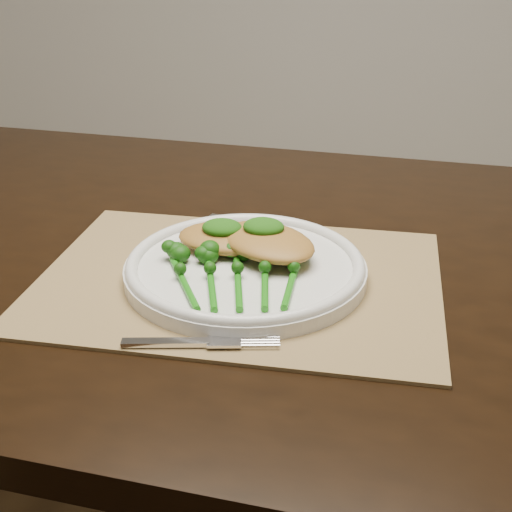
% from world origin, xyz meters
% --- Properties ---
extents(dining_table, '(1.63, 0.95, 0.75)m').
position_xyz_m(dining_table, '(0.01, 0.05, 0.38)').
color(dining_table, black).
rests_on(dining_table, ground).
extents(placemat, '(0.51, 0.38, 0.00)m').
position_xyz_m(placemat, '(0.02, -0.05, 0.75)').
color(placemat, olive).
rests_on(placemat, dining_table).
extents(dinner_plate, '(0.30, 0.30, 0.03)m').
position_xyz_m(dinner_plate, '(0.03, -0.05, 0.77)').
color(dinner_plate, silver).
rests_on(dinner_plate, placemat).
extents(knife, '(0.19, 0.06, 0.01)m').
position_xyz_m(knife, '(0.01, 0.10, 0.76)').
color(knife, silver).
rests_on(knife, placemat).
extents(fork, '(0.17, 0.05, 0.01)m').
position_xyz_m(fork, '(0.03, -0.21, 0.76)').
color(fork, silver).
rests_on(fork, placemat).
extents(chicken_fillet_left, '(0.13, 0.09, 0.03)m').
position_xyz_m(chicken_fillet_left, '(-0.00, -0.00, 0.79)').
color(chicken_fillet_left, '#AC7832').
rests_on(chicken_fillet_left, dinner_plate).
extents(chicken_fillet_right, '(0.17, 0.16, 0.03)m').
position_xyz_m(chicken_fillet_right, '(0.05, -0.02, 0.79)').
color(chicken_fillet_right, '#AC7832').
rests_on(chicken_fillet_right, dinner_plate).
extents(pesto_dollop_left, '(0.05, 0.04, 0.02)m').
position_xyz_m(pesto_dollop_left, '(-0.01, -0.01, 0.80)').
color(pesto_dollop_left, '#124109').
rests_on(pesto_dollop_left, chicken_fillet_left).
extents(pesto_dollop_right, '(0.05, 0.04, 0.02)m').
position_xyz_m(pesto_dollop_right, '(0.04, -0.01, 0.81)').
color(pesto_dollop_right, '#124109').
rests_on(pesto_dollop_right, chicken_fillet_right).
extents(broccolini_bundle, '(0.19, 0.20, 0.04)m').
position_xyz_m(broccolini_bundle, '(0.03, -0.10, 0.78)').
color(broccolini_bundle, '#166C0E').
rests_on(broccolini_bundle, dinner_plate).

